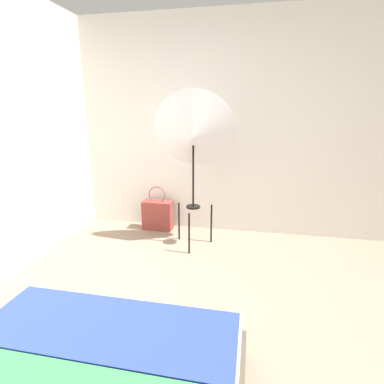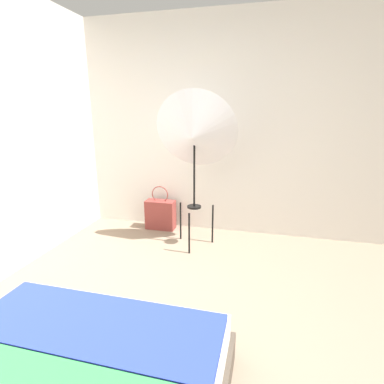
{
  "view_description": "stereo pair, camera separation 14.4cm",
  "coord_description": "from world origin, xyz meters",
  "views": [
    {
      "loc": [
        0.7,
        -1.25,
        1.51
      ],
      "look_at": [
        0.12,
        1.64,
        0.7
      ],
      "focal_mm": 28.0,
      "sensor_mm": 36.0,
      "label": 1
    },
    {
      "loc": [
        0.84,
        -1.22,
        1.51
      ],
      "look_at": [
        0.12,
        1.64,
        0.7
      ],
      "focal_mm": 28.0,
      "sensor_mm": 36.0,
      "label": 2
    }
  ],
  "objects": [
    {
      "name": "tote_bag",
      "position": [
        -0.45,
        2.25,
        0.2
      ],
      "size": [
        0.38,
        0.17,
        0.57
      ],
      "color": "brown",
      "rests_on": "ground_plane"
    },
    {
      "name": "photo_umbrella",
      "position": [
        0.09,
        1.87,
        1.26
      ],
      "size": [
        0.9,
        0.54,
        1.72
      ],
      "color": "black",
      "rests_on": "ground_plane"
    },
    {
      "name": "ground_plane",
      "position": [
        0.0,
        0.0,
        0.0
      ],
      "size": [
        14.0,
        14.0,
        0.0
      ],
      "primitive_type": "plane",
      "color": "gray"
    },
    {
      "name": "wall_back",
      "position": [
        0.0,
        2.43,
        1.3
      ],
      "size": [
        8.0,
        0.05,
        2.6
      ],
      "color": "silver",
      "rests_on": "ground_plane"
    }
  ]
}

